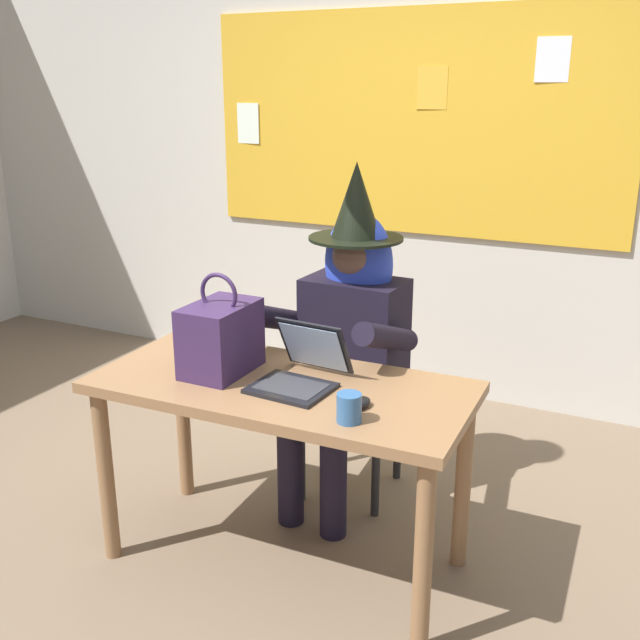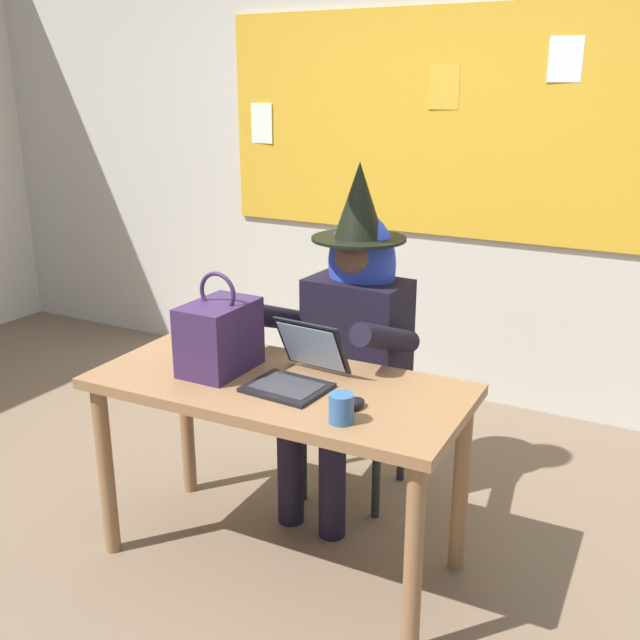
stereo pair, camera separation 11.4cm
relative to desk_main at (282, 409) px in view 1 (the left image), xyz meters
The scene contains 9 objects.
ground_plane 0.67m from the desk_main, 157.68° to the right, with size 24.00×24.00×0.00m, color #75604C.
wall_back_bulletin 2.07m from the desk_main, 96.06° to the left, with size 6.53×2.06×2.96m.
desk_main is the anchor object (origin of this frame).
chair_at_desk 0.69m from the desk_main, 89.10° to the left, with size 0.45×0.45×0.91m.
person_costumed 0.58m from the desk_main, 88.53° to the left, with size 0.61×0.67×1.47m.
laptop 0.17m from the desk_main, 12.15° to the left, with size 0.29×0.35×0.22m.
computer_mouse 0.37m from the desk_main, 13.11° to the right, with size 0.06×0.10×0.03m, color black.
handbag 0.34m from the desk_main, behind, with size 0.20×0.30×0.38m.
coffee_mug 0.43m from the desk_main, 28.37° to the right, with size 0.08×0.08×0.10m, color #336099.
Camera 1 is at (1.40, -2.05, 1.76)m, focal length 41.38 mm.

